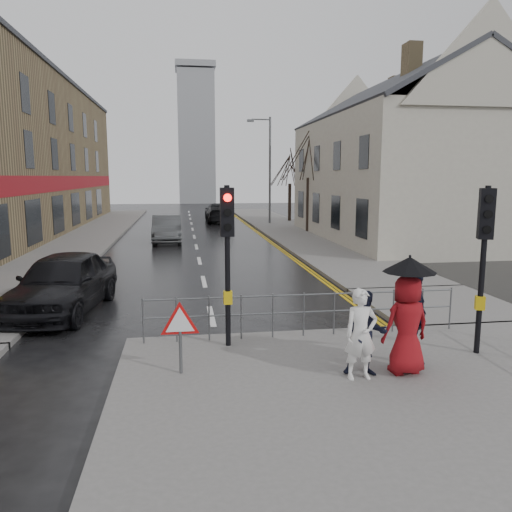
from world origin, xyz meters
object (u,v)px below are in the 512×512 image
object	(u,v)px
pedestrian_with_umbrella	(407,312)
pedestrian_d	(412,319)
car_parked	(63,283)
pedestrian_b	(366,333)
pedestrian_a	(361,334)
car_mid	(167,229)

from	to	relation	value
pedestrian_with_umbrella	pedestrian_d	distance (m)	0.42
car_parked	pedestrian_b	bearing A→B (deg)	-33.62
car_parked	pedestrian_with_umbrella	bearing A→B (deg)	-30.54
pedestrian_with_umbrella	pedestrian_d	xyz separation A→B (m)	(0.23, 0.27, -0.22)
pedestrian_b	pedestrian_a	bearing A→B (deg)	-122.41
pedestrian_with_umbrella	car_mid	distance (m)	21.17
pedestrian_b	car_mid	xyz separation A→B (m)	(-4.10, 20.58, -0.17)
pedestrian_b	pedestrian_with_umbrella	size ratio (longest dim) A/B	0.72
pedestrian_a	pedestrian_d	bearing A→B (deg)	16.30
pedestrian_a	pedestrian_with_umbrella	size ratio (longest dim) A/B	0.76
car_parked	pedestrian_a	bearing A→B (deg)	-34.91
car_mid	car_parked	bearing A→B (deg)	-100.28
pedestrian_d	car_parked	distance (m)	9.32
pedestrian_d	car_parked	xyz separation A→B (m)	(-7.51, 5.51, -0.23)
pedestrian_b	pedestrian_with_umbrella	xyz separation A→B (m)	(0.77, -0.02, 0.37)
pedestrian_d	car_mid	bearing A→B (deg)	63.68
pedestrian_a	car_mid	bearing A→B (deg)	98.11
pedestrian_with_umbrella	car_mid	size ratio (longest dim) A/B	0.47
pedestrian_with_umbrella	pedestrian_d	bearing A→B (deg)	49.36
pedestrian_b	car_mid	distance (m)	20.98
pedestrian_with_umbrella	car_parked	world-z (taller)	pedestrian_with_umbrella
pedestrian_b	car_parked	distance (m)	8.69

